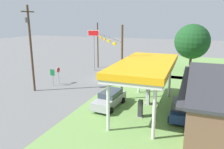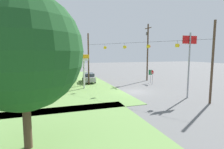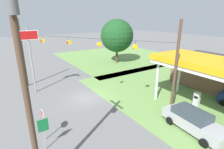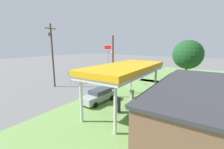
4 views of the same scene
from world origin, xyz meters
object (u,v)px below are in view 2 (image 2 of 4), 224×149
at_px(fuel_pump_near, 69,80).
at_px(route_sign, 150,74).
at_px(car_at_pumps_front, 89,77).
at_px(stop_sign_roadside, 153,74).
at_px(utility_pole_main, 148,50).
at_px(fuel_pump_far, 68,78).
at_px(car_at_pumps_rear, 46,78).
at_px(tree_west_verge, 23,51).
at_px(gas_station_canopy, 68,57).
at_px(gas_station_store, 22,74).
at_px(stop_sign_overhead, 189,52).

height_order(fuel_pump_near, route_sign, route_sign).
xyz_separation_m(car_at_pumps_front, route_sign, (-4.39, -10.45, 0.80)).
bearing_deg(car_at_pumps_front, stop_sign_roadside, -113.72).
bearing_deg(utility_pole_main, fuel_pump_near, 91.92).
distance_m(fuel_pump_far, car_at_pumps_rear, 3.83).
relative_size(car_at_pumps_rear, tree_west_verge, 0.47).
height_order(gas_station_canopy, car_at_pumps_rear, gas_station_canopy).
bearing_deg(tree_west_verge, car_at_pumps_front, -19.50).
bearing_deg(utility_pole_main, route_sign, 161.77).
xyz_separation_m(gas_station_canopy, gas_station_store, (-0.41, 7.29, -2.70)).
xyz_separation_m(gas_station_canopy, tree_west_verge, (-21.36, 3.94, 0.72)).
bearing_deg(stop_sign_roadside, route_sign, 167.48).
xyz_separation_m(fuel_pump_far, car_at_pumps_front, (-1.45, -3.73, 0.10)).
xyz_separation_m(car_at_pumps_front, utility_pole_main, (-1.53, -11.39, 5.20)).
bearing_deg(gas_station_canopy, route_sign, -106.12).
bearing_deg(fuel_pump_far, fuel_pump_near, 180.00).
distance_m(fuel_pump_near, fuel_pump_far, 3.49).
height_order(car_at_pumps_rear, stop_sign_roadside, stop_sign_roadside).
bearing_deg(route_sign, car_at_pumps_rear, 74.36).
bearing_deg(stop_sign_overhead, gas_station_canopy, 40.47).
height_order(gas_station_canopy, fuel_pump_near, gas_station_canopy).
bearing_deg(fuel_pump_near, car_at_pumps_front, -61.32).
height_order(fuel_pump_far, stop_sign_roadside, stop_sign_roadside).
relative_size(fuel_pump_near, car_at_pumps_rear, 0.42).
xyz_separation_m(gas_station_canopy, route_sign, (-4.10, -14.17, -2.95)).
xyz_separation_m(stop_sign_overhead, tree_west_verge, (-6.42, 16.68, -0.04)).
bearing_deg(fuel_pump_near, utility_pole_main, -88.08).
xyz_separation_m(gas_station_store, stop_sign_roadside, (-4.79, -21.22, -0.15)).
bearing_deg(car_at_pumps_front, tree_west_verge, 165.09).
relative_size(gas_station_canopy, utility_pole_main, 1.11).
distance_m(car_at_pumps_rear, route_sign, 18.61).
xyz_separation_m(stop_sign_roadside, stop_sign_overhead, (-9.74, 1.19, 3.61)).
bearing_deg(route_sign, fuel_pump_far, 67.60).
bearing_deg(utility_pole_main, gas_station_store, 87.89).
relative_size(car_at_pumps_rear, stop_sign_overhead, 0.52).
xyz_separation_m(stop_sign_overhead, utility_pole_main, (13.70, -2.37, 0.69)).
distance_m(gas_station_store, utility_pole_main, 22.80).
height_order(stop_sign_overhead, route_sign, stop_sign_overhead).
bearing_deg(stop_sign_roadside, fuel_pump_near, -103.93).
bearing_deg(route_sign, tree_west_verge, 133.62).
relative_size(fuel_pump_near, utility_pole_main, 0.16).
relative_size(stop_sign_roadside, tree_west_verge, 0.29).
distance_m(fuel_pump_far, tree_west_verge, 23.88).
bearing_deg(stop_sign_overhead, tree_west_verge, 111.06).
xyz_separation_m(fuel_pump_near, tree_west_verge, (-19.62, 3.94, 4.57)).
xyz_separation_m(fuel_pump_far, stop_sign_overhead, (-16.68, -12.74, 4.61)).
bearing_deg(car_at_pumps_rear, fuel_pump_far, 102.28).
height_order(gas_station_store, fuel_pump_far, gas_station_store).
height_order(fuel_pump_near, fuel_pump_far, same).
relative_size(gas_station_canopy, stop_sign_overhead, 1.57).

